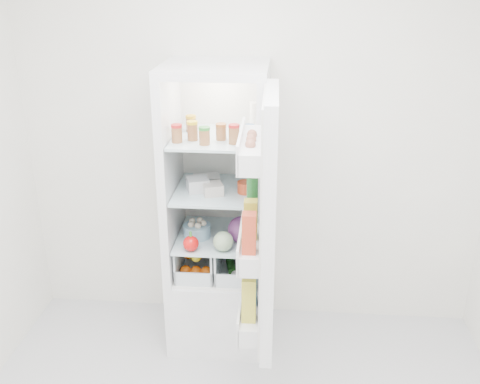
# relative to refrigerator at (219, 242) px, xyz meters

# --- Properties ---
(room_walls) EXTENTS (3.02, 3.02, 2.61)m
(room_walls) POSITION_rel_refrigerator_xyz_m (0.20, -1.25, 0.93)
(room_walls) COLOR white
(room_walls) RESTS_ON ground
(refrigerator) EXTENTS (0.60, 0.60, 1.80)m
(refrigerator) POSITION_rel_refrigerator_xyz_m (0.00, 0.00, 0.00)
(refrigerator) COLOR silver
(refrigerator) RESTS_ON ground
(shelf_low) EXTENTS (0.49, 0.53, 0.01)m
(shelf_low) POSITION_rel_refrigerator_xyz_m (-0.00, -0.06, 0.07)
(shelf_low) COLOR silver
(shelf_low) RESTS_ON refrigerator
(shelf_mid) EXTENTS (0.49, 0.53, 0.02)m
(shelf_mid) POSITION_rel_refrigerator_xyz_m (-0.00, -0.06, 0.38)
(shelf_mid) COLOR silver
(shelf_mid) RESTS_ON refrigerator
(shelf_top) EXTENTS (0.49, 0.53, 0.02)m
(shelf_top) POSITION_rel_refrigerator_xyz_m (-0.00, -0.06, 0.71)
(shelf_top) COLOR silver
(shelf_top) RESTS_ON refrigerator
(crisper_left) EXTENTS (0.23, 0.46, 0.22)m
(crisper_left) POSITION_rel_refrigerator_xyz_m (-0.12, -0.06, -0.06)
(crisper_left) COLOR silver
(crisper_left) RESTS_ON refrigerator
(crisper_right) EXTENTS (0.23, 0.46, 0.22)m
(crisper_right) POSITION_rel_refrigerator_xyz_m (0.12, -0.06, -0.06)
(crisper_right) COLOR silver
(crisper_right) RESTS_ON refrigerator
(condiment_jars) EXTENTS (0.46, 0.32, 0.08)m
(condiment_jars) POSITION_rel_refrigerator_xyz_m (-0.02, -0.14, 0.76)
(condiment_jars) COLOR #B21919
(condiment_jars) RESTS_ON shelf_top
(squeeze_bottle) EXTENTS (0.06, 0.06, 0.18)m
(squeeze_bottle) POSITION_rel_refrigerator_xyz_m (0.21, 0.07, 0.81)
(squeeze_bottle) COLOR white
(squeeze_bottle) RESTS_ON shelf_top
(tub_white) EXTENTS (0.16, 0.16, 0.08)m
(tub_white) POSITION_rel_refrigerator_xyz_m (-0.11, -0.10, 0.43)
(tub_white) COLOR silver
(tub_white) RESTS_ON shelf_mid
(tub_cream) EXTENTS (0.14, 0.14, 0.07)m
(tub_cream) POSITION_rel_refrigerator_xyz_m (-0.01, -0.14, 0.43)
(tub_cream) COLOR beige
(tub_cream) RESTS_ON shelf_mid
(tin_red) EXTENTS (0.12, 0.12, 0.07)m
(tin_red) POSITION_rel_refrigerator_xyz_m (0.18, -0.10, 0.43)
(tin_red) COLOR #C53F1D
(tin_red) RESTS_ON shelf_mid
(foil_tray) EXTENTS (0.19, 0.15, 0.04)m
(foil_tray) POSITION_rel_refrigerator_xyz_m (-0.08, 0.05, 0.41)
(foil_tray) COLOR silver
(foil_tray) RESTS_ON shelf_mid
(red_cabbage) EXTENTS (0.16, 0.16, 0.16)m
(red_cabbage) POSITION_rel_refrigerator_xyz_m (0.15, -0.14, 0.16)
(red_cabbage) COLOR #4E1C53
(red_cabbage) RESTS_ON shelf_low
(bell_pepper) EXTENTS (0.09, 0.09, 0.09)m
(bell_pepper) POSITION_rel_refrigerator_xyz_m (-0.13, -0.28, 0.13)
(bell_pepper) COLOR red
(bell_pepper) RESTS_ON shelf_low
(mushroom_bowl) EXTENTS (0.21, 0.21, 0.08)m
(mushroom_bowl) POSITION_rel_refrigerator_xyz_m (-0.12, -0.09, 0.12)
(mushroom_bowl) COLOR #89B4CC
(mushroom_bowl) RESTS_ON shelf_low
(salad_bag) EXTENTS (0.12, 0.12, 0.12)m
(salad_bag) POSITION_rel_refrigerator_xyz_m (0.06, -0.26, 0.14)
(salad_bag) COLOR #97B587
(salad_bag) RESTS_ON shelf_low
(citrus_pile) EXTENTS (0.20, 0.24, 0.16)m
(citrus_pile) POSITION_rel_refrigerator_xyz_m (-0.13, -0.12, -0.07)
(citrus_pile) COLOR #EA5E0C
(citrus_pile) RESTS_ON refrigerator
(veg_pile) EXTENTS (0.16, 0.30, 0.10)m
(veg_pile) POSITION_rel_refrigerator_xyz_m (0.13, -0.06, -0.10)
(veg_pile) COLOR #174718
(veg_pile) RESTS_ON refrigerator
(fridge_door) EXTENTS (0.18, 0.60, 1.30)m
(fridge_door) POSITION_rel_refrigerator_xyz_m (0.31, -0.64, 0.43)
(fridge_door) COLOR silver
(fridge_door) RESTS_ON refrigerator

